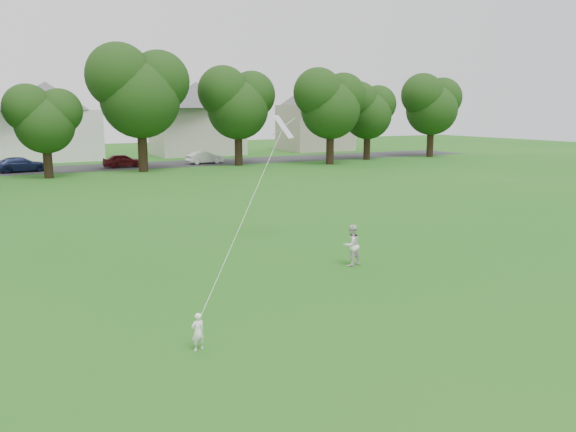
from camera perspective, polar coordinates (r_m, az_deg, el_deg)
ground at (r=13.62m, az=-1.43°, el=-11.49°), size 160.00×160.00×0.00m
street at (r=53.83m, az=-21.92°, el=4.45°), size 90.00×7.00×0.01m
toddler at (r=12.55m, az=-9.14°, el=-11.53°), size 0.34×0.25×0.85m
older_boy at (r=18.90m, az=6.46°, el=-2.96°), size 0.76×0.64×1.40m
kite at (r=16.78m, az=-3.64°, el=1.85°), size 3.77×4.68×11.03m
tree_row at (r=47.60m, az=-20.14°, el=11.43°), size 81.84×9.15×10.84m
house_row at (r=63.51m, az=-23.54°, el=9.90°), size 76.95×14.15×10.56m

